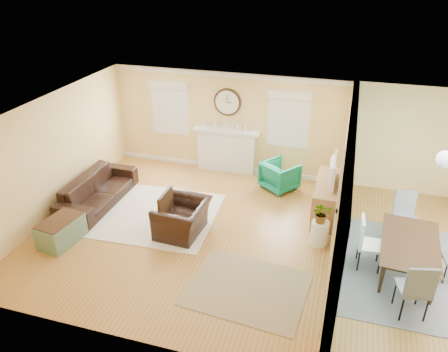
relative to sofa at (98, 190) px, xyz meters
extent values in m
plane|color=#A16829|center=(3.85, -0.43, -0.33)|extent=(9.00, 9.00, 0.00)
cube|color=#E4B96D|center=(3.85, 2.57, 0.97)|extent=(9.00, 0.02, 2.60)
cube|color=#E4B96D|center=(3.85, -3.43, 0.97)|extent=(9.00, 0.02, 2.60)
cube|color=#E4B96D|center=(-0.65, -0.43, 0.97)|extent=(0.02, 6.00, 2.60)
cube|color=white|center=(3.85, -0.43, 2.27)|extent=(9.00, 6.00, 0.02)
cube|color=#E4B96D|center=(5.35, 0.97, 0.97)|extent=(0.12, 3.20, 2.60)
cube|color=#E4B96D|center=(5.35, -2.93, 0.97)|extent=(0.12, 1.00, 2.60)
cube|color=#E4B96D|center=(5.35, -1.53, 2.07)|extent=(0.12, 1.80, 0.40)
cube|color=white|center=(5.28, -0.63, 0.77)|extent=(0.04, 0.12, 2.20)
cube|color=white|center=(5.28, -2.43, 0.77)|extent=(0.04, 0.12, 2.20)
cube|color=white|center=(5.28, -1.53, 1.87)|extent=(0.04, 1.92, 0.12)
cube|color=#5FACA0|center=(5.42, -0.43, 0.97)|extent=(0.02, 6.00, 2.60)
cube|color=white|center=(2.35, 2.45, 0.22)|extent=(1.50, 0.24, 1.10)
cube|color=white|center=(2.35, 2.42, 0.80)|extent=(1.70, 0.30, 0.08)
cube|color=black|center=(2.35, 2.55, 0.17)|extent=(0.85, 0.02, 0.75)
cube|color=gold|center=(2.35, 2.44, 0.09)|extent=(0.85, 0.02, 0.62)
cylinder|color=#432B1C|center=(2.35, 2.54, 1.52)|extent=(0.70, 0.06, 0.70)
cylinder|color=silver|center=(2.35, 2.50, 1.52)|extent=(0.60, 0.01, 0.60)
cube|color=black|center=(2.35, 2.50, 1.62)|extent=(0.02, 0.01, 0.20)
cube|color=black|center=(2.41, 2.50, 1.52)|extent=(0.12, 0.01, 0.02)
cube|color=white|center=(0.80, 2.55, 1.22)|extent=(0.90, 0.03, 1.30)
cube|color=white|center=(0.80, 2.52, 1.22)|extent=(1.00, 0.04, 1.40)
cube|color=beige|center=(0.80, 2.48, 1.85)|extent=(1.05, 0.10, 0.18)
cube|color=white|center=(3.90, 2.55, 1.22)|extent=(0.90, 0.03, 1.30)
cube|color=white|center=(3.90, 2.52, 1.22)|extent=(1.00, 0.04, 1.40)
cube|color=beige|center=(3.90, 2.48, 1.85)|extent=(1.05, 0.10, 0.18)
sphere|color=white|center=(6.85, -0.43, 1.87)|extent=(0.30, 0.30, 0.30)
cube|color=beige|center=(1.40, -0.11, -0.33)|extent=(2.86, 2.51, 0.01)
cube|color=#9F835F|center=(3.98, -1.85, -0.33)|extent=(2.11, 1.79, 0.01)
cube|color=slate|center=(6.64, -0.57, -0.33)|extent=(2.42, 3.02, 0.01)
imported|color=black|center=(0.00, 0.00, 0.00)|extent=(0.89, 2.28, 0.66)
imported|color=black|center=(2.30, -0.59, 0.02)|extent=(1.00, 1.13, 0.70)
imported|color=#00693D|center=(3.87, 1.86, 0.02)|extent=(1.05, 1.06, 0.70)
cube|color=#5B725E|center=(0.11, -1.57, -0.08)|extent=(0.66, 0.96, 0.50)
cube|color=#432B1C|center=(0.11, -1.57, 0.17)|extent=(0.63, 0.91, 0.02)
cube|color=olive|center=(5.06, 0.97, 0.07)|extent=(0.52, 1.57, 0.80)
cube|color=#432B1C|center=(4.79, 0.50, 0.22)|extent=(0.01, 0.42, 0.22)
cube|color=#432B1C|center=(4.79, 0.50, -0.05)|extent=(0.01, 0.42, 0.22)
cube|color=#432B1C|center=(4.79, 0.97, 0.22)|extent=(0.01, 0.42, 0.22)
cube|color=#432B1C|center=(4.79, 0.97, -0.05)|extent=(0.01, 0.42, 0.22)
cube|color=#432B1C|center=(4.79, 1.44, 0.22)|extent=(0.01, 0.42, 0.22)
cube|color=#432B1C|center=(4.79, 1.44, -0.05)|extent=(0.01, 0.42, 0.22)
imported|color=black|center=(5.04, 0.97, 0.75)|extent=(0.15, 0.99, 0.57)
cylinder|color=white|center=(5.02, -0.19, -0.08)|extent=(0.35, 0.35, 0.51)
imported|color=#337F33|center=(5.02, -0.19, 0.39)|extent=(0.44, 0.41, 0.41)
imported|color=#432B1C|center=(6.64, -0.57, -0.03)|extent=(1.11, 1.82, 0.61)
cube|color=slate|center=(6.62, 0.56, 0.12)|extent=(0.50, 0.50, 0.05)
cube|color=slate|center=(6.62, 0.56, 0.38)|extent=(0.43, 0.14, 0.51)
cylinder|color=black|center=(6.75, 0.76, -0.12)|extent=(0.03, 0.03, 0.43)
cylinder|color=black|center=(6.82, 0.42, -0.12)|extent=(0.03, 0.03, 0.43)
cylinder|color=black|center=(6.41, 0.69, -0.12)|extent=(0.03, 0.03, 0.43)
cylinder|color=black|center=(6.48, 0.35, -0.12)|extent=(0.03, 0.03, 0.43)
cube|color=slate|center=(6.58, -1.67, 0.16)|extent=(0.56, 0.56, 0.05)
cube|color=slate|center=(6.58, -1.67, 0.43)|extent=(0.46, 0.16, 0.55)
cylinder|color=black|center=(6.44, -1.89, -0.10)|extent=(0.03, 0.03, 0.46)
cylinder|color=black|center=(6.35, -1.53, -0.10)|extent=(0.03, 0.03, 0.46)
cylinder|color=black|center=(6.80, -1.81, -0.10)|extent=(0.03, 0.03, 0.46)
cylinder|color=black|center=(6.72, -1.45, -0.10)|extent=(0.03, 0.03, 0.46)
cube|color=white|center=(5.95, -0.64, 0.14)|extent=(0.47, 0.47, 0.05)
cube|color=white|center=(5.95, -0.64, 0.41)|extent=(0.07, 0.44, 0.53)
cylinder|color=black|center=(5.76, -0.47, -0.11)|extent=(0.03, 0.03, 0.44)
cylinder|color=black|center=(6.12, -0.46, -0.11)|extent=(0.03, 0.03, 0.44)
cylinder|color=black|center=(5.78, -0.83, -0.11)|extent=(0.03, 0.03, 0.44)
cylinder|color=black|center=(6.14, -0.81, -0.11)|extent=(0.03, 0.03, 0.44)
cylinder|color=black|center=(7.22, -0.77, -0.13)|extent=(0.03, 0.03, 0.41)
cylinder|color=black|center=(7.19, -0.44, -0.13)|extent=(0.03, 0.03, 0.41)
camera|label=1|loc=(5.24, -7.53, 4.83)|focal=35.00mm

